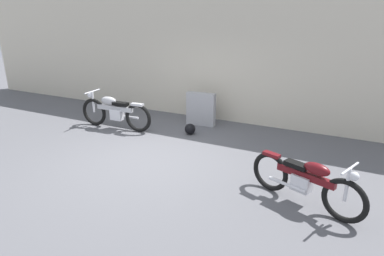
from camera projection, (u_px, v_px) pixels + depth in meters
ground_plane at (150, 159)px, 6.77m from camera, size 40.00×40.00×0.00m
building_wall at (214, 58)px, 9.05m from camera, size 18.00×0.30×3.43m
stone_marker at (201, 109)px, 8.78m from camera, size 0.80×0.25×0.89m
helmet at (190, 129)px, 8.16m from camera, size 0.28×0.28×0.28m
motorcycle_maroon at (306, 181)px, 5.01m from camera, size 1.83×0.86×0.86m
motorcycle_silver at (115, 112)px, 8.49m from camera, size 2.14×0.60×0.96m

